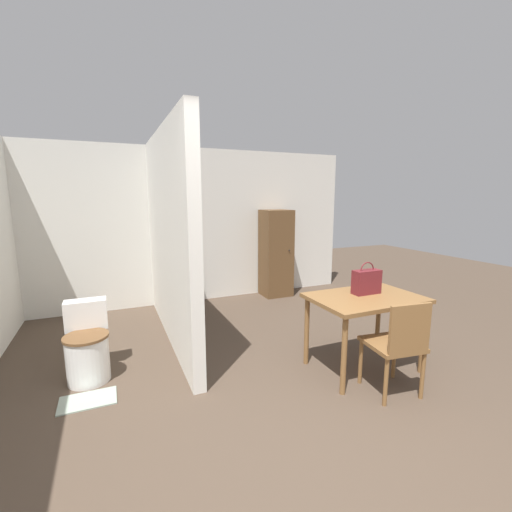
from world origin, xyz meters
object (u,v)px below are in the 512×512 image
(handbag, at_px, (366,281))
(wooden_cabinet, at_px, (276,253))
(wooden_chair, at_px, (398,343))
(toilet, at_px, (87,347))
(dining_table, at_px, (365,305))

(handbag, xyz_separation_m, wooden_cabinet, (0.31, 2.65, -0.13))
(wooden_cabinet, bearing_deg, wooden_chair, -97.76)
(handbag, bearing_deg, wooden_cabinet, 83.38)
(toilet, distance_m, handbag, 2.81)
(dining_table, height_order, handbag, handbag)
(wooden_chair, bearing_deg, toilet, 157.95)
(wooden_chair, height_order, handbag, handbag)
(toilet, bearing_deg, wooden_cabinet, 31.92)
(wooden_chair, bearing_deg, handbag, 84.27)
(wooden_cabinet, bearing_deg, toilet, -148.08)
(handbag, height_order, wooden_cabinet, wooden_cabinet)
(dining_table, height_order, wooden_cabinet, wooden_cabinet)
(wooden_chair, distance_m, toilet, 2.86)
(handbag, bearing_deg, wooden_chair, -102.91)
(dining_table, bearing_deg, handbag, 47.92)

